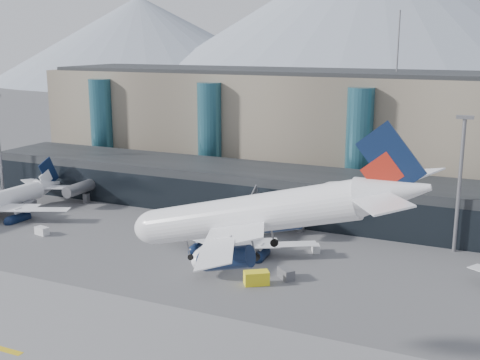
% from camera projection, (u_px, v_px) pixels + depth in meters
% --- Properties ---
extents(ground, '(900.00, 900.00, 0.00)m').
position_uv_depth(ground, '(190.00, 329.00, 82.74)').
color(ground, '#515154').
rests_on(ground, ground).
extents(concourse, '(170.00, 27.00, 10.00)m').
position_uv_depth(concourse, '(317.00, 197.00, 132.77)').
color(concourse, black).
rests_on(concourse, ground).
extents(terminal_main, '(130.00, 30.00, 31.00)m').
position_uv_depth(terminal_main, '(267.00, 125.00, 169.08)').
color(terminal_main, gray).
rests_on(terminal_main, ground).
extents(teal_towers, '(116.40, 19.40, 46.00)m').
position_uv_depth(teal_towers, '(280.00, 141.00, 151.19)').
color(teal_towers, '#255869').
rests_on(teal_towers, ground).
extents(lightmast_mid, '(3.00, 1.20, 25.60)m').
position_uv_depth(lightmast_mid, '(460.00, 176.00, 109.88)').
color(lightmast_mid, slate).
rests_on(lightmast_mid, ground).
extents(hero_jet, '(35.49, 36.56, 11.77)m').
position_uv_depth(hero_jet, '(276.00, 203.00, 63.68)').
color(hero_jet, white).
rests_on(hero_jet, ground).
extents(jet_parked_left, '(37.87, 37.04, 12.21)m').
position_uv_depth(jet_parked_left, '(7.00, 193.00, 137.08)').
color(jet_parked_left, white).
rests_on(jet_parked_left, ground).
extents(jet_parked_mid, '(33.73, 33.15, 10.89)m').
position_uv_depth(jet_parked_mid, '(235.00, 228.00, 113.78)').
color(jet_parked_mid, white).
rests_on(jet_parked_mid, ground).
extents(veh_a, '(3.11, 2.12, 1.61)m').
position_uv_depth(veh_a, '(42.00, 231.00, 122.55)').
color(veh_a, silver).
rests_on(veh_a, ground).
extents(veh_b, '(1.55, 2.43, 1.37)m').
position_uv_depth(veh_b, '(199.00, 224.00, 127.18)').
color(veh_b, yellow).
rests_on(veh_b, ground).
extents(veh_c, '(3.50, 3.37, 1.77)m').
position_uv_depth(veh_c, '(286.00, 274.00, 99.91)').
color(veh_c, '#525257').
rests_on(veh_c, ground).
extents(veh_f, '(3.19, 4.34, 2.17)m').
position_uv_depth(veh_f, '(29.00, 206.00, 139.99)').
color(veh_f, '#525257').
rests_on(veh_f, ground).
extents(veh_g, '(2.26, 2.73, 1.38)m').
position_uv_depth(veh_g, '(316.00, 248.00, 112.61)').
color(veh_g, silver).
rests_on(veh_g, ground).
extents(veh_h, '(4.50, 3.99, 2.21)m').
position_uv_depth(veh_h, '(256.00, 278.00, 97.50)').
color(veh_h, yellow).
rests_on(veh_h, ground).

